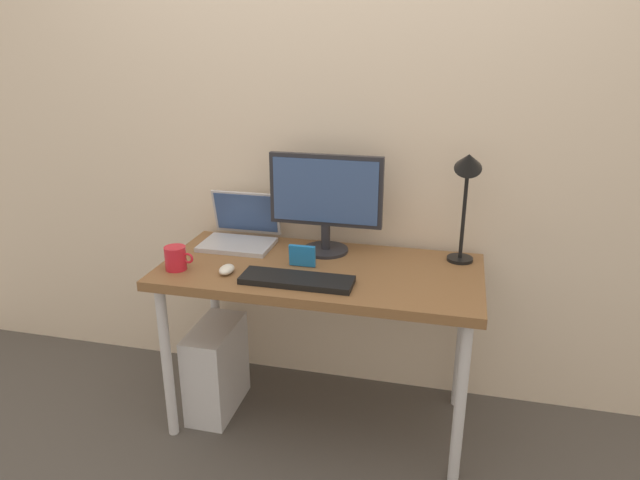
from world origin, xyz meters
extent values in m
plane|color=#4C4742|center=(0.00, 0.00, 0.00)|extent=(6.00, 6.00, 0.00)
cube|color=beige|center=(0.00, 0.37, 1.30)|extent=(4.40, 0.04, 2.60)
cube|color=brown|center=(0.00, 0.00, 0.73)|extent=(1.32, 0.63, 0.04)
cylinder|color=silver|center=(-0.60, -0.25, 0.35)|extent=(0.04, 0.04, 0.71)
cylinder|color=silver|center=(0.60, -0.25, 0.35)|extent=(0.04, 0.04, 0.71)
cylinder|color=silver|center=(-0.60, 0.25, 0.35)|extent=(0.04, 0.04, 0.71)
cylinder|color=silver|center=(0.60, 0.25, 0.35)|extent=(0.04, 0.04, 0.71)
cylinder|color=#232328|center=(-0.02, 0.18, 0.75)|extent=(0.20, 0.20, 0.01)
cylinder|color=#232328|center=(-0.02, 0.18, 0.81)|extent=(0.04, 0.04, 0.11)
cube|color=#232328|center=(-0.02, 0.18, 1.02)|extent=(0.49, 0.03, 0.31)
cube|color=#334C7F|center=(-0.02, 0.17, 1.02)|extent=(0.46, 0.01, 0.27)
cube|color=#B2B2B7|center=(-0.42, 0.14, 0.76)|extent=(0.32, 0.22, 0.02)
cube|color=#B2B2B7|center=(-0.42, 0.28, 0.87)|extent=(0.32, 0.06, 0.21)
cube|color=#334C7F|center=(-0.42, 0.27, 0.87)|extent=(0.30, 0.04, 0.18)
cylinder|color=black|center=(0.56, 0.21, 0.75)|extent=(0.11, 0.11, 0.01)
cylinder|color=black|center=(0.56, 0.21, 0.96)|extent=(0.02, 0.02, 0.39)
cone|color=black|center=(0.56, 0.17, 1.18)|extent=(0.11, 0.14, 0.13)
cube|color=black|center=(-0.05, -0.17, 0.76)|extent=(0.44, 0.14, 0.02)
ellipsoid|color=silver|center=(-0.35, -0.15, 0.76)|extent=(0.06, 0.09, 0.03)
cylinder|color=red|center=(-0.57, -0.16, 0.79)|extent=(0.09, 0.09, 0.10)
torus|color=red|center=(-0.51, -0.16, 0.80)|extent=(0.05, 0.01, 0.05)
cube|color=#1E72BF|center=(-0.07, -0.01, 0.79)|extent=(0.11, 0.02, 0.09)
cube|color=silver|center=(-0.48, -0.03, 0.21)|extent=(0.18, 0.36, 0.42)
camera|label=1|loc=(0.52, -2.14, 1.67)|focal=32.34mm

